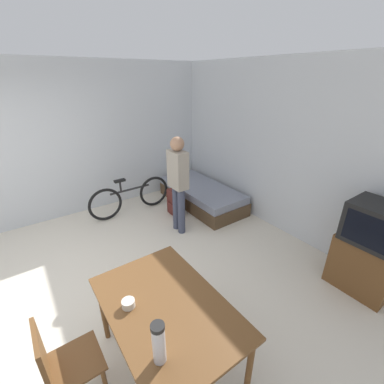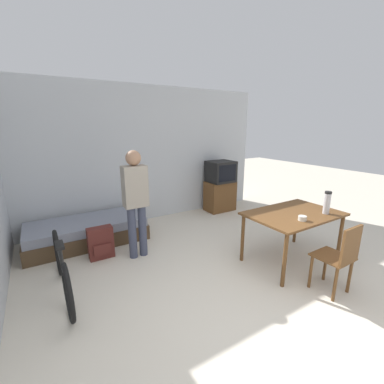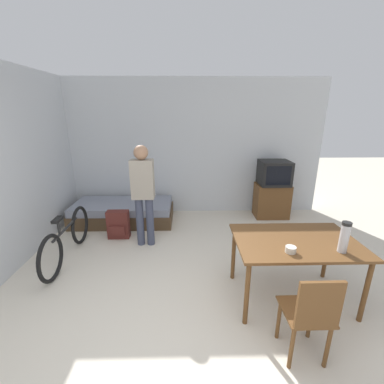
{
  "view_description": "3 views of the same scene",
  "coord_description": "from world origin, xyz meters",
  "px_view_note": "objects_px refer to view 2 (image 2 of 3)",
  "views": [
    {
      "loc": [
        2.57,
        0.13,
        2.43
      ],
      "look_at": [
        -0.0,
        1.94,
        1.0
      ],
      "focal_mm": 24.0,
      "sensor_mm": 36.0,
      "label": 1
    },
    {
      "loc": [
        -1.79,
        -1.35,
        1.95
      ],
      "look_at": [
        0.16,
        1.84,
        0.97
      ],
      "focal_mm": 24.0,
      "sensor_mm": 36.0,
      "label": 2
    },
    {
      "loc": [
        0.03,
        -1.65,
        2.09
      ],
      "look_at": [
        0.11,
        1.81,
        0.99
      ],
      "focal_mm": 24.0,
      "sensor_mm": 36.0,
      "label": 3
    }
  ],
  "objects_px": {
    "dining_table": "(293,218)",
    "person_standing": "(136,197)",
    "wooden_chair": "(340,256)",
    "bicycle": "(62,269)",
    "thermos_flask": "(327,202)",
    "backpack": "(101,243)",
    "tv": "(220,186)",
    "mate_bowl": "(302,218)",
    "daybed": "(87,231)"
  },
  "relations": [
    {
      "from": "dining_table",
      "to": "person_standing",
      "type": "xyz_separation_m",
      "value": [
        -1.85,
        1.3,
        0.27
      ]
    },
    {
      "from": "wooden_chair",
      "to": "person_standing",
      "type": "relative_size",
      "value": 0.54
    },
    {
      "from": "bicycle",
      "to": "thermos_flask",
      "type": "height_order",
      "value": "thermos_flask"
    },
    {
      "from": "bicycle",
      "to": "person_standing",
      "type": "bearing_deg",
      "value": 20.77
    },
    {
      "from": "person_standing",
      "to": "backpack",
      "type": "relative_size",
      "value": 3.32
    },
    {
      "from": "dining_table",
      "to": "backpack",
      "type": "relative_size",
      "value": 2.71
    },
    {
      "from": "wooden_chair",
      "to": "bicycle",
      "type": "xyz_separation_m",
      "value": [
        -2.74,
        1.68,
        -0.17
      ]
    },
    {
      "from": "tv",
      "to": "wooden_chair",
      "type": "distance_m",
      "value": 3.26
    },
    {
      "from": "tv",
      "to": "thermos_flask",
      "type": "distance_m",
      "value": 2.67
    },
    {
      "from": "person_standing",
      "to": "mate_bowl",
      "type": "height_order",
      "value": "person_standing"
    },
    {
      "from": "mate_bowl",
      "to": "bicycle",
      "type": "bearing_deg",
      "value": 157.53
    },
    {
      "from": "wooden_chair",
      "to": "thermos_flask",
      "type": "xyz_separation_m",
      "value": [
        0.53,
        0.54,
        0.43
      ]
    },
    {
      "from": "wooden_chair",
      "to": "bicycle",
      "type": "distance_m",
      "value": 3.22
    },
    {
      "from": "daybed",
      "to": "person_standing",
      "type": "distance_m",
      "value": 1.31
    },
    {
      "from": "wooden_chair",
      "to": "bicycle",
      "type": "height_order",
      "value": "wooden_chair"
    },
    {
      "from": "daybed",
      "to": "dining_table",
      "type": "height_order",
      "value": "dining_table"
    },
    {
      "from": "mate_bowl",
      "to": "backpack",
      "type": "height_order",
      "value": "mate_bowl"
    },
    {
      "from": "bicycle",
      "to": "mate_bowl",
      "type": "relative_size",
      "value": 15.24
    },
    {
      "from": "daybed",
      "to": "wooden_chair",
      "type": "relative_size",
      "value": 2.17
    },
    {
      "from": "thermos_flask",
      "to": "mate_bowl",
      "type": "distance_m",
      "value": 0.54
    },
    {
      "from": "dining_table",
      "to": "wooden_chair",
      "type": "bearing_deg",
      "value": -102.54
    },
    {
      "from": "daybed",
      "to": "wooden_chair",
      "type": "bearing_deg",
      "value": -53.14
    },
    {
      "from": "daybed",
      "to": "thermos_flask",
      "type": "bearing_deg",
      "value": -41.5
    },
    {
      "from": "backpack",
      "to": "daybed",
      "type": "bearing_deg",
      "value": 96.32
    },
    {
      "from": "daybed",
      "to": "tv",
      "type": "relative_size",
      "value": 1.64
    },
    {
      "from": "bicycle",
      "to": "backpack",
      "type": "height_order",
      "value": "bicycle"
    },
    {
      "from": "bicycle",
      "to": "thermos_flask",
      "type": "distance_m",
      "value": 3.52
    },
    {
      "from": "thermos_flask",
      "to": "backpack",
      "type": "xyz_separation_m",
      "value": [
        -2.7,
        1.78,
        -0.68
      ]
    },
    {
      "from": "daybed",
      "to": "mate_bowl",
      "type": "bearing_deg",
      "value": -47.39
    },
    {
      "from": "bicycle",
      "to": "person_standing",
      "type": "xyz_separation_m",
      "value": [
        1.07,
        0.4,
        0.61
      ]
    },
    {
      "from": "daybed",
      "to": "thermos_flask",
      "type": "height_order",
      "value": "thermos_flask"
    },
    {
      "from": "tv",
      "to": "person_standing",
      "type": "relative_size",
      "value": 0.72
    },
    {
      "from": "dining_table",
      "to": "thermos_flask",
      "type": "relative_size",
      "value": 4.11
    },
    {
      "from": "mate_bowl",
      "to": "backpack",
      "type": "distance_m",
      "value": 2.87
    },
    {
      "from": "dining_table",
      "to": "person_standing",
      "type": "distance_m",
      "value": 2.28
    },
    {
      "from": "tv",
      "to": "backpack",
      "type": "xyz_separation_m",
      "value": [
        -2.89,
        -0.87,
        -0.34
      ]
    },
    {
      "from": "wooden_chair",
      "to": "person_standing",
      "type": "distance_m",
      "value": 2.71
    },
    {
      "from": "daybed",
      "to": "mate_bowl",
      "type": "xyz_separation_m",
      "value": [
        2.26,
        -2.46,
        0.58
      ]
    },
    {
      "from": "tv",
      "to": "bicycle",
      "type": "bearing_deg",
      "value": -156.48
    },
    {
      "from": "wooden_chair",
      "to": "backpack",
      "type": "bearing_deg",
      "value": 133.14
    },
    {
      "from": "daybed",
      "to": "bicycle",
      "type": "xyz_separation_m",
      "value": [
        -0.5,
        -1.32,
        0.13
      ]
    },
    {
      "from": "person_standing",
      "to": "dining_table",
      "type": "bearing_deg",
      "value": -34.97
    },
    {
      "from": "dining_table",
      "to": "bicycle",
      "type": "height_order",
      "value": "dining_table"
    },
    {
      "from": "tv",
      "to": "person_standing",
      "type": "height_order",
      "value": "person_standing"
    },
    {
      "from": "dining_table",
      "to": "backpack",
      "type": "bearing_deg",
      "value": 146.92
    },
    {
      "from": "daybed",
      "to": "bicycle",
      "type": "bearing_deg",
      "value": -110.58
    },
    {
      "from": "wooden_chair",
      "to": "bicycle",
      "type": "bearing_deg",
      "value": 148.52
    },
    {
      "from": "wooden_chair",
      "to": "tv",
      "type": "bearing_deg",
      "value": 77.36
    },
    {
      "from": "tv",
      "to": "thermos_flask",
      "type": "height_order",
      "value": "tv"
    },
    {
      "from": "tv",
      "to": "mate_bowl",
      "type": "bearing_deg",
      "value": -104.8
    }
  ]
}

